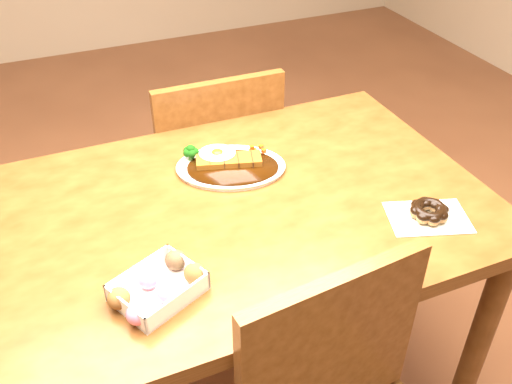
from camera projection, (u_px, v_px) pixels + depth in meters
name	position (u px, v px, depth m)	size (l,w,h in m)	color
table	(237.00, 236.00, 1.41)	(1.20, 0.80, 0.75)	#502B10
chair_far	(211.00, 172.00, 1.94)	(0.43, 0.43, 0.87)	#502B10
katsu_curry_plate	(229.00, 164.00, 1.47)	(0.33, 0.28, 0.05)	white
donut_box	(158.00, 287.00, 1.10)	(0.20, 0.18, 0.05)	white
pon_de_ring	(429.00, 212.00, 1.30)	(0.21, 0.18, 0.04)	silver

